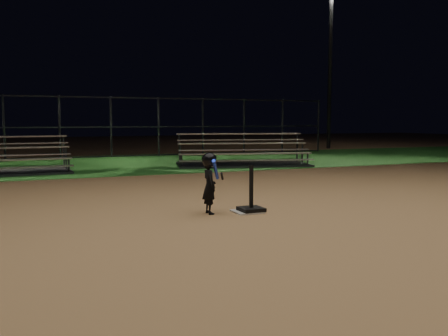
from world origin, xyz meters
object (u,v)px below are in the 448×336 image
batting_tee (251,203)px  child_batter (210,181)px  home_plate (247,212)px  bleacher_right (243,159)px  light_pole_right (331,56)px

batting_tee → child_batter: size_ratio=0.76×
batting_tee → home_plate: bearing=150.1°
home_plate → bleacher_right: bearing=65.7°
home_plate → bleacher_right: 8.48m
light_pole_right → home_plate: bearing=-128.8°
bleacher_right → light_pole_right: 12.11m
home_plate → child_batter: (-0.63, 0.11, 0.52)m
batting_tee → bleacher_right: (3.44, 7.76, 0.06)m
child_batter → bleacher_right: bleacher_right is taller
child_batter → light_pole_right: 19.97m
home_plate → child_batter: 0.82m
child_batter → light_pole_right: bearing=-40.5°
home_plate → light_pole_right: light_pole_right is taller
batting_tee → bleacher_right: bearing=66.1°
batting_tee → child_batter: bearing=167.8°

